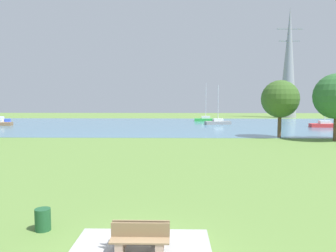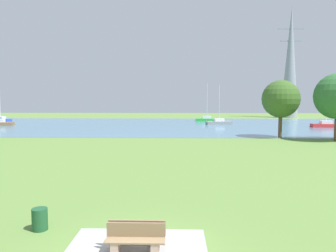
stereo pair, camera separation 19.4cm
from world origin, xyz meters
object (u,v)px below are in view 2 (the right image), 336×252
at_px(sailboat_gray, 219,122).
at_px(electricity_pylon, 290,62).
at_px(bench_facing_water, 137,234).
at_px(sailboat_green, 207,119).
at_px(sailboat_blue, 1,120).
at_px(tree_east_far, 281,99).
at_px(litter_bin, 40,219).
at_px(sailboat_red, 326,125).
at_px(bench_facing_inland, 135,242).

relative_size(sailboat_gray, electricity_pylon, 0.26).
relative_size(bench_facing_water, sailboat_green, 0.22).
relative_size(sailboat_blue, tree_east_far, 1.07).
relative_size(litter_bin, sailboat_red, 0.14).
bearing_deg(litter_bin, sailboat_gray, 75.60).
height_order(litter_bin, sailboat_gray, sailboat_gray).
xyz_separation_m(sailboat_red, electricity_pylon, (3.64, 29.32, 13.58)).
relative_size(sailboat_gray, sailboat_red, 1.31).
bearing_deg(tree_east_far, sailboat_green, 102.10).
height_order(sailboat_green, electricity_pylon, electricity_pylon).
relative_size(sailboat_blue, sailboat_red, 1.35).
bearing_deg(sailboat_blue, bench_facing_inland, -58.30).
bearing_deg(sailboat_blue, tree_east_far, -28.54).
relative_size(tree_east_far, electricity_pylon, 0.25).
relative_size(bench_facing_inland, sailboat_blue, 0.24).
bearing_deg(litter_bin, sailboat_green, 79.06).
bearing_deg(tree_east_far, bench_facing_inland, -114.20).
height_order(bench_facing_inland, tree_east_far, tree_east_far).
relative_size(bench_facing_water, sailboat_gray, 0.24).
bearing_deg(bench_facing_inland, sailboat_gray, 80.07).
bearing_deg(sailboat_blue, bench_facing_water, -58.06).
bearing_deg(sailboat_red, electricity_pylon, 82.92).
distance_m(bench_facing_inland, sailboat_gray, 52.54).
bearing_deg(sailboat_red, litter_bin, -124.22).
relative_size(sailboat_blue, sailboat_gray, 1.03).
height_order(sailboat_gray, sailboat_red, sailboat_gray).
xyz_separation_m(sailboat_red, tree_east_far, (-12.37, -15.10, 4.31)).
xyz_separation_m(sailboat_blue, sailboat_green, (43.44, 2.48, 0.01)).
bearing_deg(litter_bin, tree_east_far, 58.71).
height_order(bench_facing_inland, sailboat_red, sailboat_red).
distance_m(sailboat_green, tree_east_far, 30.52).
distance_m(bench_facing_water, bench_facing_inland, 0.54).
xyz_separation_m(sailboat_gray, sailboat_green, (-1.47, 8.76, 0.01)).
relative_size(bench_facing_inland, litter_bin, 2.25).
relative_size(bench_facing_water, litter_bin, 2.25).
height_order(bench_facing_water, electricity_pylon, electricity_pylon).
distance_m(sailboat_blue, sailboat_green, 43.51).
xyz_separation_m(bench_facing_inland, sailboat_red, (26.29, 46.08, -0.02)).
distance_m(bench_facing_inland, sailboat_blue, 68.22).
height_order(sailboat_blue, electricity_pylon, electricity_pylon).
xyz_separation_m(bench_facing_water, bench_facing_inland, (0.00, -0.54, 0.00)).
bearing_deg(bench_facing_inland, sailboat_green, 82.85).
height_order(bench_facing_inland, sailboat_green, sailboat_green).
bearing_deg(sailboat_green, bench_facing_inland, -97.15).
bearing_deg(sailboat_green, sailboat_red, -37.68).
distance_m(sailboat_blue, tree_east_far, 56.82).
bearing_deg(sailboat_green, sailboat_blue, -176.74).
xyz_separation_m(sailboat_blue, electricity_pylon, (65.79, 17.35, 13.55)).
height_order(sailboat_green, sailboat_red, sailboat_green).
relative_size(sailboat_green, sailboat_red, 1.44).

